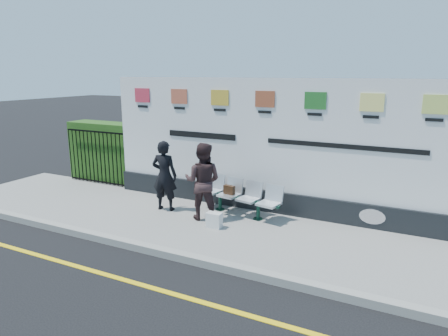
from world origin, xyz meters
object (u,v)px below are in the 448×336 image
at_px(billboard, 265,155).
at_px(woman_left, 164,176).
at_px(woman_right, 203,181).
at_px(bench, 238,205).

distance_m(billboard, woman_left, 2.34).
relative_size(billboard, woman_left, 4.93).
height_order(billboard, woman_right, billboard).
xyz_separation_m(bench, woman_right, (-0.59, -0.57, 0.63)).
distance_m(bench, woman_left, 1.82).
relative_size(woman_left, woman_right, 0.97).
xyz_separation_m(billboard, bench, (-0.39, -0.56, -1.09)).
bearing_deg(billboard, woman_left, -153.70).
height_order(billboard, woman_left, billboard).
distance_m(woman_left, woman_right, 1.08).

